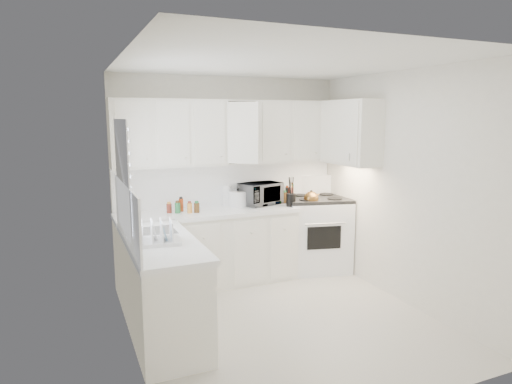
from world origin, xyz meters
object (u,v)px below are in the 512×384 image
microwave (260,191)px  dish_rack (155,230)px  stove (316,223)px  rice_cooker (238,197)px  tea_kettle (311,197)px  utensil_crock (291,191)px

microwave → dish_rack: microwave is taller
stove → rice_cooker: 1.18m
tea_kettle → dish_rack: size_ratio=0.54×
microwave → tea_kettle: bearing=-45.2°
tea_kettle → microwave: 0.67m
utensil_crock → dish_rack: size_ratio=0.90×
microwave → rice_cooker: microwave is taller
rice_cooker → dish_rack: (-1.30, -1.30, 0.00)m
stove → dish_rack: 2.70m
tea_kettle → microwave: microwave is taller
tea_kettle → utensil_crock: size_ratio=0.60×
microwave → utensil_crock: 0.42m
stove → rice_cooker: (-1.10, 0.13, 0.42)m
stove → tea_kettle: (-0.18, -0.16, 0.40)m
stove → dish_rack: bearing=-140.7°
stove → utensil_crock: bearing=-151.3°
stove → utensil_crock: utensil_crock is taller
stove → rice_cooker: size_ratio=5.46×
rice_cooker → utensil_crock: bearing=-14.9°
stove → utensil_crock: (-0.46, -0.13, 0.50)m
rice_cooker → microwave: bearing=9.0°
stove → microwave: microwave is taller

